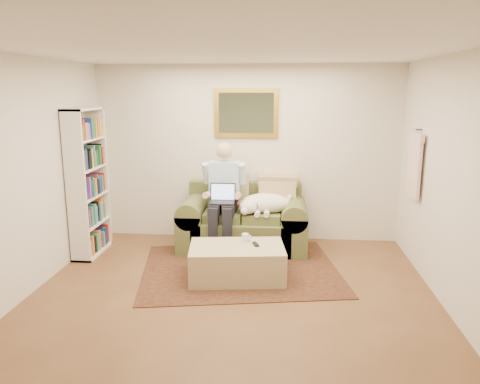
# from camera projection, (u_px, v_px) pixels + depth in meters

# --- Properties ---
(room_shell) EXTENTS (4.51, 5.00, 2.61)m
(room_shell) POSITION_uv_depth(u_px,v_px,m) (231.00, 182.00, 4.88)
(room_shell) COLOR brown
(room_shell) RESTS_ON ground
(rug) EXTENTS (2.74, 2.34, 0.01)m
(rug) POSITION_uv_depth(u_px,v_px,m) (240.00, 269.00, 5.94)
(rug) COLOR black
(rug) RESTS_ON room_shell
(sofa) EXTENTS (1.80, 0.91, 1.08)m
(sofa) POSITION_uv_depth(u_px,v_px,m) (243.00, 227.00, 6.70)
(sofa) COLOR brown
(sofa) RESTS_ON room_shell
(seated_man) EXTENTS (0.59, 0.85, 1.51)m
(seated_man) POSITION_uv_depth(u_px,v_px,m) (223.00, 199.00, 6.47)
(seated_man) COLOR #8CBFD8
(seated_man) RESTS_ON sofa
(laptop) EXTENTS (0.35, 0.28, 0.25)m
(laptop) POSITION_uv_depth(u_px,v_px,m) (222.00, 197.00, 6.40)
(laptop) COLOR black
(laptop) RESTS_ON seated_man
(sleeping_dog) EXTENTS (0.74, 0.47, 0.27)m
(sleeping_dog) POSITION_uv_depth(u_px,v_px,m) (266.00, 203.00, 6.51)
(sleeping_dog) COLOR white
(sleeping_dog) RESTS_ON sofa
(ottoman) EXTENTS (1.20, 0.85, 0.41)m
(ottoman) POSITION_uv_depth(u_px,v_px,m) (237.00, 262.00, 5.62)
(ottoman) COLOR #CCB688
(ottoman) RESTS_ON room_shell
(coffee_mug) EXTENTS (0.08, 0.08, 0.10)m
(coffee_mug) POSITION_uv_depth(u_px,v_px,m) (245.00, 238.00, 5.74)
(coffee_mug) COLOR white
(coffee_mug) RESTS_ON ottoman
(tv_remote) EXTENTS (0.09, 0.16, 0.02)m
(tv_remote) POSITION_uv_depth(u_px,v_px,m) (256.00, 244.00, 5.62)
(tv_remote) COLOR black
(tv_remote) RESTS_ON ottoman
(bookshelf) EXTENTS (0.28, 0.80, 2.00)m
(bookshelf) POSITION_uv_depth(u_px,v_px,m) (88.00, 183.00, 6.34)
(bookshelf) COLOR white
(bookshelf) RESTS_ON room_shell
(wall_mirror) EXTENTS (0.94, 0.04, 0.72)m
(wall_mirror) POSITION_uv_depth(u_px,v_px,m) (246.00, 113.00, 6.81)
(wall_mirror) COLOR gold
(wall_mirror) RESTS_ON room_shell
(hanging_shirt) EXTENTS (0.06, 0.52, 0.90)m
(hanging_shirt) POSITION_uv_depth(u_px,v_px,m) (415.00, 162.00, 5.88)
(hanging_shirt) COLOR beige
(hanging_shirt) RESTS_ON room_shell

